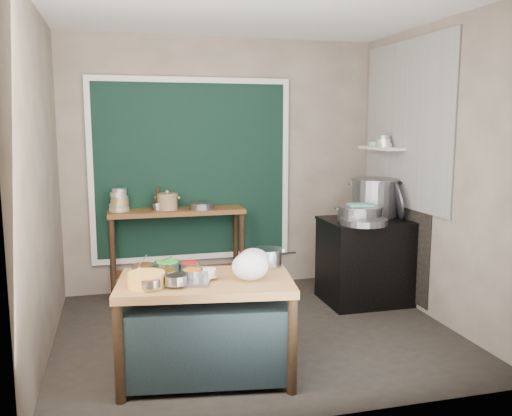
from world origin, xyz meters
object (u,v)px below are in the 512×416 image
object	(u,v)px
utensil_cup	(158,206)
stock_pot	(374,197)
steamer	(360,213)
stove_block	(367,262)
condiment_tray	(174,278)
prep_table	(206,328)
back_counter	(178,252)
ceramic_crock	(167,202)
yellow_basin	(147,280)
saucepan	(266,257)

from	to	relation	value
utensil_cup	stock_pot	size ratio (longest dim) A/B	0.26
steamer	stove_block	bearing A→B (deg)	24.86
condiment_tray	stock_pot	distance (m)	2.73
prep_table	back_counter	distance (m)	2.03
prep_table	ceramic_crock	world-z (taller)	ceramic_crock
ceramic_crock	utensil_cup	bearing A→B (deg)	178.77
yellow_basin	stock_pot	world-z (taller)	stock_pot
stove_block	saucepan	distance (m)	1.80
ceramic_crock	back_counter	bearing A→B (deg)	-0.10
utensil_cup	ceramic_crock	bearing A→B (deg)	-1.23
stock_pot	steamer	bearing A→B (deg)	-139.91
yellow_basin	ceramic_crock	distance (m)	2.15
back_counter	condiment_tray	world-z (taller)	back_counter
condiment_tray	yellow_basin	size ratio (longest dim) A/B	2.06
condiment_tray	stock_pot	size ratio (longest dim) A/B	1.03
saucepan	steamer	world-z (taller)	steamer
steamer	prep_table	bearing A→B (deg)	-145.34
back_counter	stove_block	size ratio (longest dim) A/B	1.61
back_counter	utensil_cup	bearing A→B (deg)	179.32
yellow_basin	stock_pot	distance (m)	2.95
back_counter	steamer	bearing A→B (deg)	-24.00
saucepan	back_counter	bearing A→B (deg)	95.81
steamer	ceramic_crock	bearing A→B (deg)	157.11
saucepan	steamer	distance (m)	1.63
yellow_basin	utensil_cup	size ratio (longest dim) A/B	1.93
utensil_cup	yellow_basin	bearing A→B (deg)	-96.61
condiment_tray	ceramic_crock	size ratio (longest dim) A/B	2.30
stock_pot	condiment_tray	bearing A→B (deg)	-147.89
back_counter	steamer	world-z (taller)	steamer
condiment_tray	ceramic_crock	distance (m)	2.02
condiment_tray	saucepan	bearing A→B (deg)	15.11
yellow_basin	saucepan	distance (m)	1.00
stove_block	condiment_tray	world-z (taller)	stove_block
stock_pot	prep_table	bearing A→B (deg)	-144.58
saucepan	utensil_cup	world-z (taller)	utensil_cup
saucepan	ceramic_crock	distance (m)	1.90
back_counter	yellow_basin	bearing A→B (deg)	-101.92
condiment_tray	stock_pot	bearing A→B (deg)	32.11
saucepan	stove_block	bearing A→B (deg)	27.54
prep_table	condiment_tray	distance (m)	0.45
saucepan	utensil_cup	xyz separation A→B (m)	(-0.70, 1.80, 0.17)
back_counter	yellow_basin	world-z (taller)	back_counter
yellow_basin	saucepan	bearing A→B (deg)	18.29
utensil_cup	back_counter	bearing A→B (deg)	-0.68
ceramic_crock	stock_pot	size ratio (longest dim) A/B	0.45
condiment_tray	yellow_basin	distance (m)	0.23
yellow_basin	ceramic_crock	xyz separation A→B (m)	(0.35, 2.11, 0.23)
condiment_tray	yellow_basin	xyz separation A→B (m)	(-0.20, -0.11, 0.04)
saucepan	utensil_cup	bearing A→B (deg)	101.53
utensil_cup	steamer	distance (m)	2.13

